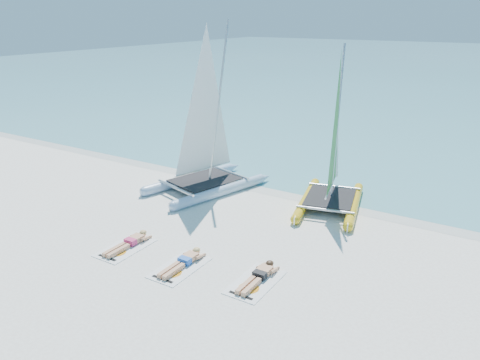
# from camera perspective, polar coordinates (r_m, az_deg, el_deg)

# --- Properties ---
(ground) EXTENTS (140.00, 140.00, 0.00)m
(ground) POSITION_cam_1_polar(r_m,az_deg,el_deg) (14.65, -3.03, -8.28)
(ground) COLOR white
(ground) RESTS_ON ground
(sea) EXTENTS (140.00, 115.00, 0.01)m
(sea) POSITION_cam_1_polar(r_m,az_deg,el_deg) (74.29, 26.44, 12.37)
(sea) COLOR #7ABCCC
(sea) RESTS_ON ground
(wet_sand_strip) EXTENTS (140.00, 1.40, 0.01)m
(wet_sand_strip) POSITION_cam_1_polar(r_m,az_deg,el_deg) (19.01, 6.41, -1.61)
(wet_sand_strip) COLOR beige
(wet_sand_strip) RESTS_ON ground
(catamaran_blue) EXTENTS (3.72, 5.52, 6.89)m
(catamaran_blue) POSITION_cam_1_polar(r_m,az_deg,el_deg) (18.80, -4.20, 4.81)
(catamaran_blue) COLOR #ACCAE3
(catamaran_blue) RESTS_ON ground
(catamaran_yellow) EXTENTS (3.08, 4.89, 6.06)m
(catamaran_yellow) POSITION_cam_1_polar(r_m,az_deg,el_deg) (17.74, 11.44, 3.06)
(catamaran_yellow) COLOR yellow
(catamaran_yellow) RESTS_ON ground
(towel_a) EXTENTS (1.00, 1.85, 0.02)m
(towel_a) POSITION_cam_1_polar(r_m,az_deg,el_deg) (15.04, -13.80, -8.03)
(towel_a) COLOR white
(towel_a) RESTS_ON ground
(sunbather_a) EXTENTS (0.37, 1.73, 0.26)m
(sunbather_a) POSITION_cam_1_polar(r_m,az_deg,el_deg) (15.11, -13.31, -7.40)
(sunbather_a) COLOR tan
(sunbather_a) RESTS_ON towel_a
(towel_b) EXTENTS (1.00, 1.85, 0.02)m
(towel_b) POSITION_cam_1_polar(r_m,az_deg,el_deg) (13.69, -7.35, -10.53)
(towel_b) COLOR white
(towel_b) RESTS_ON ground
(sunbather_b) EXTENTS (0.37, 1.73, 0.26)m
(sunbather_b) POSITION_cam_1_polar(r_m,az_deg,el_deg) (13.76, -6.87, -9.81)
(sunbather_b) COLOR tan
(sunbather_b) RESTS_ON towel_b
(towel_c) EXTENTS (1.00, 1.85, 0.02)m
(towel_c) POSITION_cam_1_polar(r_m,az_deg,el_deg) (12.92, 1.89, -12.36)
(towel_c) COLOR white
(towel_c) RESTS_ON ground
(sunbather_c) EXTENTS (0.37, 1.73, 0.26)m
(sunbather_c) POSITION_cam_1_polar(r_m,az_deg,el_deg) (13.00, 2.32, -11.57)
(sunbather_c) COLOR tan
(sunbather_c) RESTS_ON towel_c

